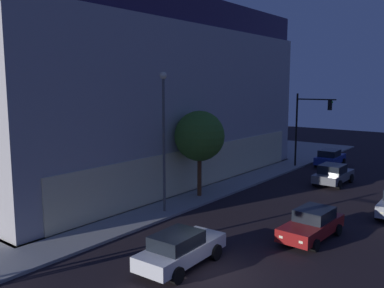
{
  "coord_description": "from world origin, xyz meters",
  "views": [
    {
      "loc": [
        -13.42,
        -9.39,
        7.91
      ],
      "look_at": [
        5.36,
        5.29,
        4.46
      ],
      "focal_mm": 38.51,
      "sensor_mm": 36.0,
      "label": 1
    }
  ],
  "objects_px": {
    "modern_building": "(90,93)",
    "car_grey": "(333,174)",
    "street_lamp_sidewalk": "(164,126)",
    "car_white": "(180,249)",
    "sidewalk_tree": "(200,136)",
    "car_red": "(312,224)",
    "car_blue": "(330,158)",
    "traffic_light_far_corner": "(308,119)"
  },
  "relations": [
    {
      "from": "car_blue",
      "to": "street_lamp_sidewalk",
      "type": "bearing_deg",
      "value": 172.54
    },
    {
      "from": "traffic_light_far_corner",
      "to": "car_white",
      "type": "bearing_deg",
      "value": -169.89
    },
    {
      "from": "street_lamp_sidewalk",
      "to": "car_white",
      "type": "xyz_separation_m",
      "value": [
        -5.22,
        -5.6,
        -4.63
      ]
    },
    {
      "from": "street_lamp_sidewalk",
      "to": "car_blue",
      "type": "bearing_deg",
      "value": -7.46
    },
    {
      "from": "car_grey",
      "to": "street_lamp_sidewalk",
      "type": "bearing_deg",
      "value": 157.95
    },
    {
      "from": "sidewalk_tree",
      "to": "car_red",
      "type": "height_order",
      "value": "sidewalk_tree"
    },
    {
      "from": "car_blue",
      "to": "car_grey",
      "type": "bearing_deg",
      "value": -158.59
    },
    {
      "from": "sidewalk_tree",
      "to": "car_red",
      "type": "xyz_separation_m",
      "value": [
        -2.7,
        -9.32,
        -3.59
      ]
    },
    {
      "from": "modern_building",
      "to": "street_lamp_sidewalk",
      "type": "distance_m",
      "value": 16.39
    },
    {
      "from": "car_red",
      "to": "car_grey",
      "type": "bearing_deg",
      "value": 14.64
    },
    {
      "from": "car_red",
      "to": "car_white",
      "type": "bearing_deg",
      "value": 154.3
    },
    {
      "from": "modern_building",
      "to": "car_grey",
      "type": "bearing_deg",
      "value": -70.05
    },
    {
      "from": "car_grey",
      "to": "car_blue",
      "type": "height_order",
      "value": "car_grey"
    },
    {
      "from": "traffic_light_far_corner",
      "to": "car_blue",
      "type": "relative_size",
      "value": 1.57
    },
    {
      "from": "traffic_light_far_corner",
      "to": "car_blue",
      "type": "bearing_deg",
      "value": -30.17
    },
    {
      "from": "street_lamp_sidewalk",
      "to": "car_red",
      "type": "bearing_deg",
      "value": -80.22
    },
    {
      "from": "traffic_light_far_corner",
      "to": "street_lamp_sidewalk",
      "type": "distance_m",
      "value": 18.75
    },
    {
      "from": "sidewalk_tree",
      "to": "street_lamp_sidewalk",
      "type": "bearing_deg",
      "value": -173.57
    },
    {
      "from": "modern_building",
      "to": "car_blue",
      "type": "relative_size",
      "value": 6.88
    },
    {
      "from": "car_grey",
      "to": "car_white",
      "type": "bearing_deg",
      "value": 179.94
    },
    {
      "from": "modern_building",
      "to": "car_grey",
      "type": "height_order",
      "value": "modern_building"
    },
    {
      "from": "traffic_light_far_corner",
      "to": "car_white",
      "type": "distance_m",
      "value": 24.58
    },
    {
      "from": "car_red",
      "to": "car_grey",
      "type": "xyz_separation_m",
      "value": [
        12.35,
        3.22,
        0.05
      ]
    },
    {
      "from": "modern_building",
      "to": "car_grey",
      "type": "distance_m",
      "value": 22.83
    },
    {
      "from": "traffic_light_far_corner",
      "to": "car_grey",
      "type": "height_order",
      "value": "traffic_light_far_corner"
    },
    {
      "from": "modern_building",
      "to": "sidewalk_tree",
      "type": "height_order",
      "value": "modern_building"
    },
    {
      "from": "street_lamp_sidewalk",
      "to": "car_white",
      "type": "bearing_deg",
      "value": -132.99
    },
    {
      "from": "car_white",
      "to": "car_blue",
      "type": "height_order",
      "value": "car_blue"
    },
    {
      "from": "car_blue",
      "to": "sidewalk_tree",
      "type": "bearing_deg",
      "value": 169.15
    },
    {
      "from": "street_lamp_sidewalk",
      "to": "sidewalk_tree",
      "type": "xyz_separation_m",
      "value": [
        4.22,
        0.48,
        -1.08
      ]
    },
    {
      "from": "traffic_light_far_corner",
      "to": "car_white",
      "type": "relative_size",
      "value": 1.48
    },
    {
      "from": "modern_building",
      "to": "car_white",
      "type": "distance_m",
      "value": 24.48
    },
    {
      "from": "street_lamp_sidewalk",
      "to": "car_grey",
      "type": "distance_m",
      "value": 15.66
    },
    {
      "from": "street_lamp_sidewalk",
      "to": "car_white",
      "type": "relative_size",
      "value": 1.82
    },
    {
      "from": "car_white",
      "to": "car_red",
      "type": "distance_m",
      "value": 7.48
    },
    {
      "from": "car_white",
      "to": "car_red",
      "type": "relative_size",
      "value": 1.03
    },
    {
      "from": "modern_building",
      "to": "car_red",
      "type": "xyz_separation_m",
      "value": [
        -4.86,
        -23.84,
        -6.38
      ]
    },
    {
      "from": "car_red",
      "to": "car_blue",
      "type": "relative_size",
      "value": 1.03
    },
    {
      "from": "street_lamp_sidewalk",
      "to": "sidewalk_tree",
      "type": "distance_m",
      "value": 4.38
    },
    {
      "from": "traffic_light_far_corner",
      "to": "car_white",
      "type": "xyz_separation_m",
      "value": [
        -23.9,
        -4.26,
        -3.85
      ]
    },
    {
      "from": "street_lamp_sidewalk",
      "to": "car_grey",
      "type": "bearing_deg",
      "value": -22.05
    },
    {
      "from": "street_lamp_sidewalk",
      "to": "sidewalk_tree",
      "type": "bearing_deg",
      "value": 6.43
    }
  ]
}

